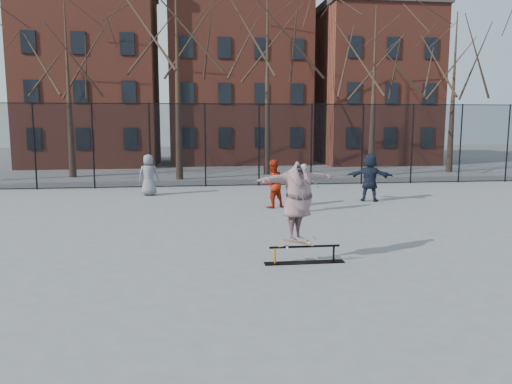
{
  "coord_description": "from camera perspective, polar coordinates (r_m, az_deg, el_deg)",
  "views": [
    {
      "loc": [
        -2.03,
        -11.02,
        3.2
      ],
      "look_at": [
        -0.42,
        1.5,
        1.37
      ],
      "focal_mm": 35.0,
      "sensor_mm": 36.0,
      "label": 1
    }
  ],
  "objects": [
    {
      "name": "bystander_grey",
      "position": [
        21.71,
        -12.17,
        1.92
      ],
      "size": [
        0.89,
        0.61,
        1.76
      ],
      "primitive_type": "imported",
      "rotation": [
        0.0,
        0.0,
        3.08
      ],
      "color": "slate",
      "rests_on": "ground"
    },
    {
      "name": "ground",
      "position": [
        11.65,
        3.02,
        -7.71
      ],
      "size": [
        100.0,
        100.0,
        0.0
      ],
      "primitive_type": "plane",
      "color": "slate"
    },
    {
      "name": "skater",
      "position": [
        11.09,
        4.79,
        -1.32
      ],
      "size": [
        2.19,
        1.42,
        1.74
      ],
      "primitive_type": "imported",
      "rotation": [
        0.0,
        0.0,
        0.43
      ],
      "color": "#653584",
      "rests_on": "skateboard"
    },
    {
      "name": "bystander_red",
      "position": [
        18.25,
        1.89,
        0.94
      ],
      "size": [
        1.05,
        0.95,
        1.76
      ],
      "primitive_type": "imported",
      "rotation": [
        0.0,
        0.0,
        3.55
      ],
      "color": "#A1210E",
      "rests_on": "ground"
    },
    {
      "name": "tree_row",
      "position": [
        28.53,
        -3.82,
        16.6
      ],
      "size": [
        33.66,
        7.46,
        10.67
      ],
      "color": "black",
      "rests_on": "ground"
    },
    {
      "name": "bystander_white",
      "position": [
        17.53,
        5.54,
        0.48
      ],
      "size": [
        1.0,
        0.45,
        1.69
      ],
      "primitive_type": "imported",
      "rotation": [
        0.0,
        0.0,
        3.11
      ],
      "color": "beige",
      "rests_on": "ground"
    },
    {
      "name": "bystander_navy",
      "position": [
        20.2,
        12.89,
        1.64
      ],
      "size": [
        1.84,
        1.18,
        1.9
      ],
      "primitive_type": "imported",
      "rotation": [
        0.0,
        0.0,
        2.76
      ],
      "color": "black",
      "rests_on": "ground"
    },
    {
      "name": "skateboard",
      "position": [
        11.28,
        4.73,
        -5.91
      ],
      "size": [
        0.77,
        0.18,
        0.09
      ],
      "primitive_type": null,
      "color": "#985F3C",
      "rests_on": "skate_rail"
    },
    {
      "name": "skate_rail",
      "position": [
        11.39,
        5.56,
        -7.29
      ],
      "size": [
        1.83,
        0.28,
        0.4
      ],
      "color": "black",
      "rests_on": "ground"
    },
    {
      "name": "rowhouses",
      "position": [
        37.23,
        -3.13,
        12.64
      ],
      "size": [
        29.0,
        7.0,
        13.0
      ],
      "color": "brown",
      "rests_on": "ground"
    },
    {
      "name": "fence",
      "position": [
        24.13,
        -2.53,
        5.51
      ],
      "size": [
        34.03,
        0.07,
        4.0
      ],
      "color": "black",
      "rests_on": "ground"
    }
  ]
}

